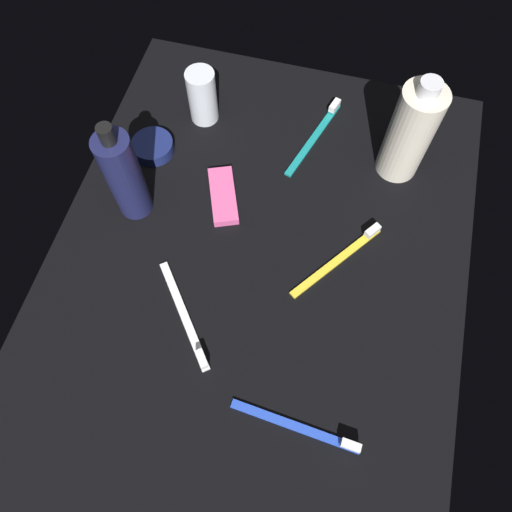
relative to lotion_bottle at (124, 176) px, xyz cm
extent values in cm
cube|color=black|center=(5.26, 21.55, -9.14)|extent=(84.00, 64.00, 1.20)
cylinder|color=#1B1E49|center=(0.00, 0.00, -0.27)|extent=(5.39, 5.39, 16.55)
cylinder|color=black|center=(0.00, 0.00, 9.41)|extent=(2.20, 2.20, 2.80)
cylinder|color=silver|center=(-18.45, 39.95, -0.02)|extent=(6.91, 6.91, 17.03)
cylinder|color=silver|center=(-18.45, 39.95, 9.60)|extent=(3.20, 3.20, 2.20)
cylinder|color=silver|center=(-20.61, 5.35, -3.52)|extent=(4.94, 4.94, 10.03)
cube|color=white|center=(15.88, 13.35, -8.09)|extent=(14.79, 12.20, 0.90)
cube|color=white|center=(21.73, 18.04, -7.04)|extent=(2.72, 2.48, 1.20)
cube|color=yellow|center=(1.79, 33.45, -8.09)|extent=(15.17, 11.69, 0.90)
cube|color=white|center=(-4.23, 37.92, -7.04)|extent=(2.74, 2.43, 1.20)
cube|color=teal|center=(-20.41, 25.25, -8.09)|extent=(17.54, 6.51, 0.90)
cube|color=white|center=(-27.57, 27.49, -7.04)|extent=(2.81, 1.83, 1.20)
cube|color=blue|center=(26.99, 32.56, -8.09)|extent=(2.68, 18.04, 0.90)
cube|color=white|center=(27.61, 40.03, -7.04)|extent=(1.31, 2.68, 1.20)
cube|color=#E55999|center=(-4.88, 13.35, -7.79)|extent=(11.14, 7.66, 1.50)
cylinder|color=navy|center=(-11.15, -0.98, -7.46)|extent=(7.04, 7.04, 2.16)
camera|label=1|loc=(34.93, 29.28, 60.36)|focal=34.26mm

